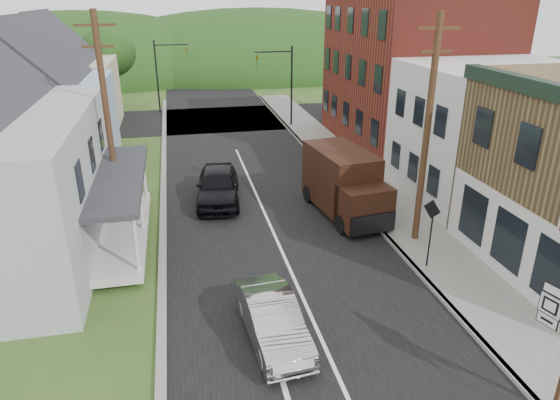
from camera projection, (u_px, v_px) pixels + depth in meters
ground at (305, 304)px, 16.51m from camera, size 120.00×120.00×0.00m
road at (256, 194)px, 25.55m from camera, size 9.00×90.00×0.02m
cross_road at (222, 119)px, 40.91m from camera, size 60.00×9.00×0.02m
sidewalk_right at (379, 198)px, 24.84m from camera, size 2.80×55.00×0.15m
curb_right at (354, 201)px, 24.58m from camera, size 0.20×55.00×0.15m
curb_left at (163, 217)px, 22.83m from camera, size 0.30×55.00×0.12m
storefront_white at (493, 133)px, 24.21m from camera, size 8.00×7.00×6.50m
storefront_red at (410, 69)px, 32.12m from camera, size 8.00×12.00×10.00m
house_blue at (44, 104)px, 28.36m from camera, size 7.14×8.16×7.28m
house_cream at (64, 80)px, 36.40m from camera, size 7.14×8.16×7.28m
utility_pole_right at (427, 132)px, 18.96m from camera, size 1.60×0.26×9.00m
utility_pole_left at (108, 120)px, 20.72m from camera, size 1.60×0.26×9.00m
traffic_signal_right at (283, 77)px, 37.13m from camera, size 2.87×0.20×6.00m
traffic_signal_left at (165, 68)px, 41.81m from camera, size 2.87×0.20×6.00m
tree_left_d at (106, 53)px, 41.84m from camera, size 4.80×4.80×6.94m
forested_ridge at (201, 71)px, 66.21m from camera, size 90.00×30.00×16.00m
silver_sedan at (272, 320)px, 14.61m from camera, size 1.81×4.25×1.36m
dark_sedan at (218, 186)px, 24.31m from camera, size 2.55×5.19×1.70m
delivery_van at (345, 184)px, 22.70m from camera, size 2.80×5.56×2.98m
warning_sign at (431, 224)px, 17.93m from camera, size 0.31×0.68×2.66m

